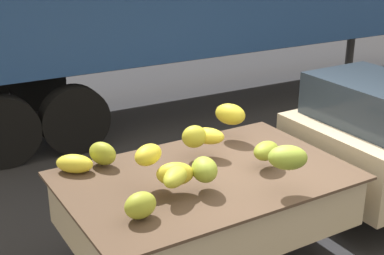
% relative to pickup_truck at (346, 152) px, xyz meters
% --- Properties ---
extents(ground, '(220.00, 220.00, 0.00)m').
position_rel_pickup_truck_xyz_m(ground, '(-1.12, -0.29, -0.89)').
color(ground, '#28282B').
extents(curb_strip, '(80.00, 0.80, 0.16)m').
position_rel_pickup_truck_xyz_m(curb_strip, '(-1.12, 9.28, -0.81)').
color(curb_strip, gray).
rests_on(curb_strip, ground).
extents(pickup_truck, '(5.05, 2.08, 1.70)m').
position_rel_pickup_truck_xyz_m(pickup_truck, '(0.00, 0.00, 0.00)').
color(pickup_truck, '#CCB793').
rests_on(pickup_truck, ground).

